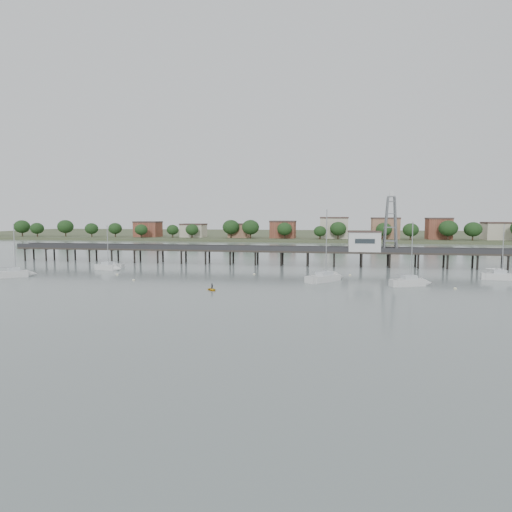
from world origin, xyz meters
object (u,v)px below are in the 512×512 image
(pier, at_px, (269,251))
(lattice_tower, at_px, (391,224))
(sailboat_d, at_px, (415,282))
(yellow_dinghy, at_px, (212,290))
(sailboat_a, at_px, (19,274))
(sailboat_c, at_px, (330,277))
(sailboat_e, at_px, (505,277))
(white_tender, at_px, (117,265))
(sailboat_b, at_px, (110,267))

(pier, xyz_separation_m, lattice_tower, (31.50, 0.00, 7.31))
(sailboat_d, height_order, yellow_dinghy, sailboat_d)
(sailboat_a, relative_size, sailboat_d, 0.95)
(lattice_tower, xyz_separation_m, yellow_dinghy, (-35.67, -42.00, -11.10))
(sailboat_a, height_order, sailboat_c, sailboat_c)
(pier, height_order, lattice_tower, lattice_tower)
(lattice_tower, distance_m, sailboat_e, 30.12)
(white_tender, xyz_separation_m, yellow_dinghy, (34.12, -29.93, -0.43))
(lattice_tower, bearing_deg, white_tender, -170.18)
(yellow_dinghy, bearing_deg, lattice_tower, 10.80)
(lattice_tower, distance_m, yellow_dinghy, 56.21)
(sailboat_b, height_order, sailboat_c, sailboat_c)
(sailboat_c, relative_size, white_tender, 4.11)
(lattice_tower, distance_m, sailboat_d, 32.24)
(lattice_tower, relative_size, yellow_dinghy, 6.52)
(lattice_tower, xyz_separation_m, sailboat_c, (-15.17, -26.55, -10.47))
(sailboat_c, relative_size, yellow_dinghy, 6.46)
(pier, bearing_deg, sailboat_c, -58.41)
(sailboat_e, xyz_separation_m, yellow_dinghy, (-56.28, -22.67, -0.65))
(sailboat_b, bearing_deg, sailboat_e, 12.83)
(sailboat_d, distance_m, white_tender, 72.84)
(pier, bearing_deg, white_tender, -162.50)
(sailboat_e, bearing_deg, pier, 167.92)
(sailboat_c, distance_m, yellow_dinghy, 25.68)
(sailboat_b, height_order, white_tender, sailboat_b)
(sailboat_d, height_order, white_tender, sailboat_d)
(lattice_tower, xyz_separation_m, sailboat_e, (20.60, -19.33, -10.45))
(sailboat_c, height_order, white_tender, sailboat_c)
(sailboat_b, bearing_deg, sailboat_c, 4.63)
(sailboat_e, relative_size, sailboat_b, 1.06)
(yellow_dinghy, bearing_deg, sailboat_d, -21.29)
(pier, height_order, sailboat_e, sailboat_e)
(sailboat_e, distance_m, white_tender, 90.69)
(lattice_tower, xyz_separation_m, sailboat_b, (-68.19, -18.23, -10.45))
(pier, distance_m, sailboat_a, 59.90)
(sailboat_a, xyz_separation_m, sailboat_c, (66.49, 6.05, -0.02))
(pier, height_order, sailboat_c, sailboat_c)
(sailboat_d, bearing_deg, sailboat_c, 145.71)
(sailboat_d, xyz_separation_m, white_tender, (-70.48, 18.42, -0.21))
(sailboat_a, distance_m, sailboat_c, 66.76)
(sailboat_b, relative_size, yellow_dinghy, 4.82)
(sailboat_e, distance_m, sailboat_c, 36.49)
(sailboat_a, bearing_deg, white_tender, 18.15)
(sailboat_a, xyz_separation_m, sailboat_b, (13.47, 14.36, 0.00))
(sailboat_b, xyz_separation_m, sailboat_c, (53.02, -8.32, -0.02))
(sailboat_a, bearing_deg, yellow_dinghy, -53.38)
(sailboat_e, distance_m, sailboat_b, 88.80)
(sailboat_a, bearing_deg, sailboat_c, -36.62)
(sailboat_b, bearing_deg, white_tender, 118.16)
(lattice_tower, height_order, white_tender, lattice_tower)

